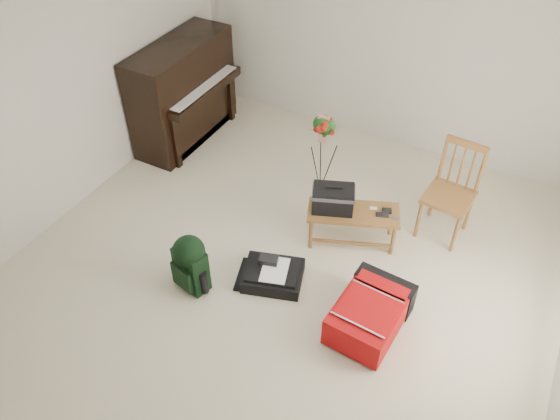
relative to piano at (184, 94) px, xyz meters
The scene contains 11 objects.
floor 2.77m from the piano, 36.20° to the right, with size 5.00×5.50×0.01m, color beige.
ceiling 3.31m from the piano, 36.20° to the right, with size 5.00×5.50×0.01m, color white.
wall_back 2.55m from the piano, 27.74° to the left, with size 5.00×0.04×2.50m, color beige.
wall_left 1.76m from the piano, 101.09° to the right, with size 0.04×5.50×2.50m, color beige.
piano is the anchor object (origin of this frame).
bench 2.57m from the piano, 17.61° to the right, with size 0.97×0.67×0.70m.
dining_chair 3.38m from the piano, ahead, with size 0.49×0.49×1.04m.
red_suitcase 3.59m from the piano, 27.75° to the right, with size 0.58×0.82×0.34m.
black_duffel 2.75m from the piano, 37.39° to the right, with size 0.66×0.59×0.23m.
green_backpack 2.57m from the piano, 53.67° to the right, with size 0.35×0.32×0.61m.
flower_stand 1.98m from the piano, ahead, with size 0.34×0.34×1.02m.
Camera 1 is at (1.66, -3.05, 4.02)m, focal length 35.00 mm.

